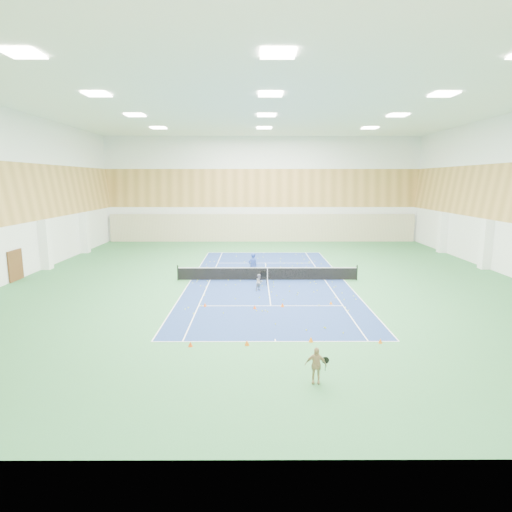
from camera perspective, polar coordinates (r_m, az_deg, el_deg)
The scene contains 21 objects.
ground at distance 30.66m, azimuth 1.53°, elevation -3.24°, with size 40.00×40.00×0.00m, color #30703D.
room_shell at distance 29.87m, azimuth 1.59°, elevation 8.04°, with size 36.00×40.00×12.00m, color white, non-canonical shape.
wood_cladding at distance 29.86m, azimuth 1.61°, elevation 11.87°, with size 36.00×40.00×8.00m, color #BF8D47, non-canonical shape.
ceiling_light_grid at distance 30.25m, azimuth 1.64°, elevation 19.32°, with size 21.40×25.40×0.06m, color white, non-canonical shape.
court_surface at distance 30.66m, azimuth 1.53°, elevation -3.23°, with size 10.97×23.77×0.01m, color navy.
tennis_balls_scatter at distance 30.65m, azimuth 1.53°, elevation -3.16°, with size 10.57×22.77×0.07m, color #C3DC25, non-canonical shape.
tennis_net at distance 30.54m, azimuth 1.54°, elevation -2.24°, with size 12.80×0.10×1.10m, color black, non-canonical shape.
back_curtain at distance 49.89m, azimuth 0.86°, elevation 3.77°, with size 35.40×0.16×3.20m, color #C6B793.
door_left_b at distance 34.84m, azimuth -29.40°, elevation -1.09°, with size 0.08×1.80×2.20m, color #593319.
coach at distance 31.04m, azimuth -0.44°, elevation -1.30°, with size 0.69×0.45×1.88m, color #213997.
child_court at distance 27.67m, azimuth 0.45°, elevation -3.53°, with size 0.53×0.42×1.10m, color gray.
child_apron at distance 15.58m, azimuth 7.98°, elevation -14.23°, with size 0.77×0.32×1.32m, color tan.
ball_cart at distance 29.31m, azimuth 1.00°, elevation -2.97°, with size 0.52×0.52×0.89m, color black, non-canonical shape.
cone_svc_a at distance 24.51m, azimuth -6.81°, elevation -6.45°, with size 0.20×0.20×0.22m, color #FF530D.
cone_svc_b at distance 23.89m, azimuth -0.17°, elevation -6.81°, with size 0.20×0.20×0.22m, color #FF4D0D.
cone_svc_c at distance 24.30m, azimuth 3.54°, elevation -6.53°, with size 0.21×0.21×0.24m, color #FF5E0D.
cone_svc_d at distance 25.12m, azimuth 9.98°, elevation -6.14°, with size 0.19×0.19×0.21m, color orange.
cone_base_a at distance 18.94m, azimuth -8.74°, elevation -11.52°, with size 0.21×0.21×0.23m, color #E5430C.
cone_base_b at distance 18.87m, azimuth -1.22°, elevation -11.48°, with size 0.21×0.21×0.23m, color #E15A0B.
cone_base_c at distance 19.38m, azimuth 7.34°, elevation -10.96°, with size 0.21×0.21×0.23m, color orange.
cone_base_d at distance 19.86m, azimuth 16.25°, elevation -10.82°, with size 0.18×0.18×0.20m, color orange.
Camera 1 is at (-0.93, -29.83, 7.03)m, focal length 30.00 mm.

